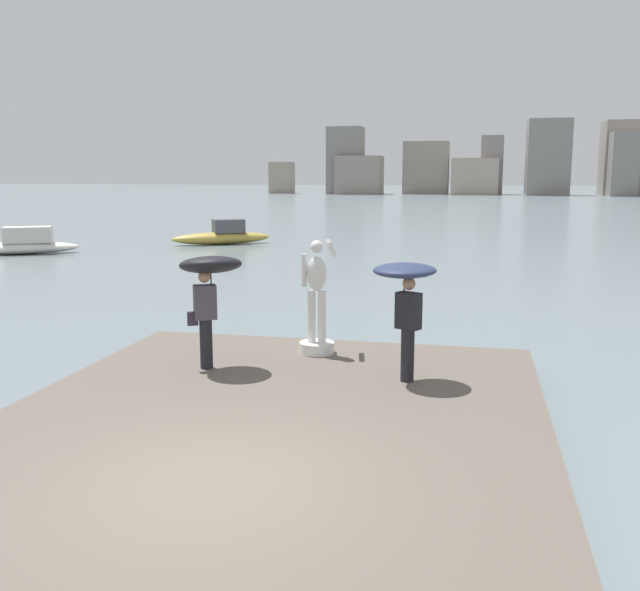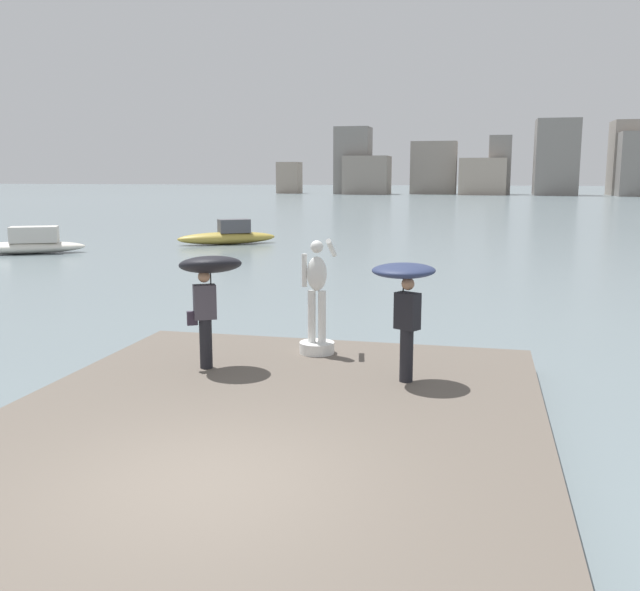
{
  "view_description": "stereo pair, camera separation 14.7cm",
  "coord_description": "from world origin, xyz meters",
  "px_view_note": "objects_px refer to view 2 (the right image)",
  "views": [
    {
      "loc": [
        2.73,
        -6.92,
        3.76
      ],
      "look_at": [
        0.0,
        5.55,
        1.55
      ],
      "focal_mm": 39.39,
      "sensor_mm": 36.0,
      "label": 1
    },
    {
      "loc": [
        2.87,
        -6.89,
        3.76
      ],
      "look_at": [
        0.0,
        5.55,
        1.55
      ],
      "focal_mm": 39.39,
      "sensor_mm": 36.0,
      "label": 2
    }
  ],
  "objects_px": {
    "statue_white_figure": "(317,310)",
    "onlooker_left": "(209,277)",
    "boat_mid": "(28,244)",
    "boat_far": "(228,236)",
    "onlooker_right": "(405,288)"
  },
  "relations": [
    {
      "from": "statue_white_figure",
      "to": "boat_mid",
      "type": "bearing_deg",
      "value": 137.17
    },
    {
      "from": "boat_mid",
      "to": "boat_far",
      "type": "distance_m",
      "value": 10.12
    },
    {
      "from": "boat_mid",
      "to": "onlooker_right",
      "type": "bearing_deg",
      "value": -42.45
    },
    {
      "from": "onlooker_right",
      "to": "boat_far",
      "type": "height_order",
      "value": "onlooker_right"
    },
    {
      "from": "boat_far",
      "to": "onlooker_right",
      "type": "bearing_deg",
      "value": -63.71
    },
    {
      "from": "onlooker_left",
      "to": "onlooker_right",
      "type": "height_order",
      "value": "onlooker_left"
    },
    {
      "from": "onlooker_left",
      "to": "onlooker_right",
      "type": "relative_size",
      "value": 1.05
    },
    {
      "from": "statue_white_figure",
      "to": "onlooker_right",
      "type": "height_order",
      "value": "statue_white_figure"
    },
    {
      "from": "statue_white_figure",
      "to": "boat_far",
      "type": "distance_m",
      "value": 25.63
    },
    {
      "from": "statue_white_figure",
      "to": "boat_mid",
      "type": "relative_size",
      "value": 0.4
    },
    {
      "from": "boat_far",
      "to": "boat_mid",
      "type": "bearing_deg",
      "value": -139.95
    },
    {
      "from": "statue_white_figure",
      "to": "onlooker_left",
      "type": "height_order",
      "value": "statue_white_figure"
    },
    {
      "from": "onlooker_right",
      "to": "boat_mid",
      "type": "distance_m",
      "value": 27.14
    },
    {
      "from": "boat_far",
      "to": "onlooker_left",
      "type": "bearing_deg",
      "value": -70.31
    },
    {
      "from": "boat_mid",
      "to": "boat_far",
      "type": "bearing_deg",
      "value": 40.05
    }
  ]
}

